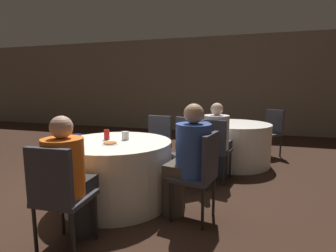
% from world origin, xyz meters
% --- Properties ---
extents(ground_plane, '(16.00, 16.00, 0.00)m').
position_xyz_m(ground_plane, '(0.00, 0.00, 0.00)').
color(ground_plane, '#382319').
extents(wall_back, '(16.00, 0.06, 2.80)m').
position_xyz_m(wall_back, '(0.00, 5.16, 1.40)').
color(wall_back, '#7A6B5B').
rests_on(wall_back, ground_plane).
extents(table_near, '(1.30, 1.30, 0.72)m').
position_xyz_m(table_near, '(0.12, -0.06, 0.36)').
color(table_near, white).
rests_on(table_near, ground_plane).
extents(table_far, '(1.28, 1.28, 0.72)m').
position_xyz_m(table_far, '(1.35, 1.90, 0.36)').
color(table_far, white).
rests_on(table_far, ground_plane).
extents(chair_near_south, '(0.42, 0.43, 0.90)m').
position_xyz_m(chair_near_south, '(0.18, -1.12, 0.54)').
color(chair_near_south, '#383842').
rests_on(chair_near_south, ground_plane).
extents(chair_near_east, '(0.47, 0.46, 0.90)m').
position_xyz_m(chair_near_east, '(1.17, -0.25, 0.54)').
color(chair_near_east, '#383842').
rests_on(chair_near_east, ground_plane).
extents(chair_near_north, '(0.45, 0.45, 0.90)m').
position_xyz_m(chair_near_north, '(0.27, 0.99, 0.54)').
color(chair_near_north, '#383842').
rests_on(chair_near_north, ground_plane).
extents(chair_near_northeast, '(0.56, 0.56, 0.90)m').
position_xyz_m(chair_near_northeast, '(0.94, 0.62, 0.54)').
color(chair_near_northeast, '#383842').
rests_on(chair_near_northeast, ground_plane).
extents(chair_far_southwest, '(0.55, 0.55, 0.90)m').
position_xyz_m(chair_far_southwest, '(0.77, 1.03, 0.54)').
color(chair_far_southwest, '#383842').
rests_on(chair_far_southwest, ground_plane).
extents(chair_far_northeast, '(0.56, 0.56, 0.90)m').
position_xyz_m(chair_far_northeast, '(2.04, 2.70, 0.54)').
color(chair_far_northeast, '#383842').
rests_on(chair_far_northeast, ground_plane).
extents(chair_far_south, '(0.47, 0.47, 0.90)m').
position_xyz_m(chair_far_south, '(1.15, 0.87, 0.54)').
color(chair_far_south, '#383842').
rests_on(chair_far_south, ground_plane).
extents(person_blue_shirt, '(0.51, 0.39, 1.19)m').
position_xyz_m(person_blue_shirt, '(1.02, -0.22, 0.61)').
color(person_blue_shirt, '#4C4238').
rests_on(person_blue_shirt, ground_plane).
extents(person_white_shirt, '(0.40, 0.51, 1.13)m').
position_xyz_m(person_white_shirt, '(1.18, 1.03, 0.58)').
color(person_white_shirt, '#33384C').
rests_on(person_white_shirt, ground_plane).
extents(person_orange_shirt, '(0.34, 0.50, 1.12)m').
position_xyz_m(person_orange_shirt, '(0.17, -0.96, 0.57)').
color(person_orange_shirt, '#282828').
rests_on(person_orange_shirt, ground_plane).
extents(pizza_plate_near, '(0.20, 0.20, 0.02)m').
position_xyz_m(pizza_plate_near, '(0.14, -0.21, 0.73)').
color(pizza_plate_near, white).
rests_on(pizza_plate_near, table_near).
extents(soda_can_red, '(0.07, 0.07, 0.12)m').
position_xyz_m(soda_can_red, '(-0.02, -0.01, 0.78)').
color(soda_can_red, red).
rests_on(soda_can_red, table_near).
extents(soda_can_blue, '(0.07, 0.07, 0.12)m').
position_xyz_m(soda_can_blue, '(-0.16, -0.36, 0.78)').
color(soda_can_blue, '#1E38A5').
rests_on(soda_can_blue, table_near).
extents(cup_near, '(0.08, 0.08, 0.10)m').
position_xyz_m(cup_near, '(0.20, 0.05, 0.77)').
color(cup_near, silver).
rests_on(cup_near, table_near).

